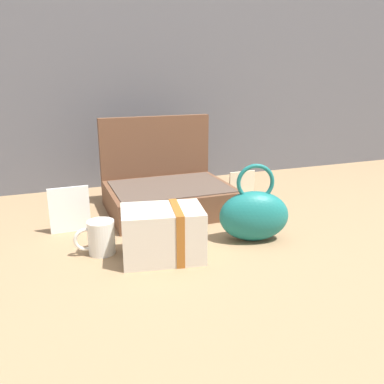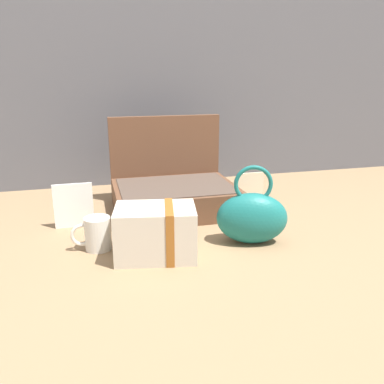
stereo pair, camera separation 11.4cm
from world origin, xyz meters
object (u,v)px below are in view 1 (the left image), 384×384
at_px(teal_pouch_handbag, 254,215).
at_px(info_card_left, 242,187).
at_px(cream_toiletry_bag, 164,233).
at_px(coffee_mug, 100,237).
at_px(open_suitcase, 167,190).
at_px(poster_card_right, 70,210).

distance_m(teal_pouch_handbag, info_card_left, 0.35).
relative_size(cream_toiletry_bag, coffee_mug, 2.12).
bearing_deg(coffee_mug, open_suitcase, 46.18).
bearing_deg(coffee_mug, info_card_left, 25.55).
height_order(info_card_left, poster_card_right, poster_card_right).
bearing_deg(open_suitcase, teal_pouch_handbag, -66.81).
height_order(open_suitcase, poster_card_right, open_suitcase).
bearing_deg(open_suitcase, poster_card_right, -163.59).
relative_size(cream_toiletry_bag, info_card_left, 1.96).
height_order(cream_toiletry_bag, coffee_mug, cream_toiletry_bag).
bearing_deg(info_card_left, open_suitcase, 175.06).
bearing_deg(poster_card_right, cream_toiletry_bag, -51.95).
distance_m(cream_toiletry_bag, info_card_left, 0.52).
height_order(teal_pouch_handbag, poster_card_right, teal_pouch_handbag).
bearing_deg(cream_toiletry_bag, poster_card_right, 128.47).
height_order(coffee_mug, poster_card_right, poster_card_right).
bearing_deg(poster_card_right, teal_pouch_handbag, -27.76).
xyz_separation_m(cream_toiletry_bag, coffee_mug, (-0.15, 0.08, -0.02)).
bearing_deg(poster_card_right, open_suitcase, 15.99).
bearing_deg(cream_toiletry_bag, teal_pouch_handbag, 3.76).
distance_m(teal_pouch_handbag, poster_card_right, 0.53).
bearing_deg(cream_toiletry_bag, info_card_left, 40.69).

